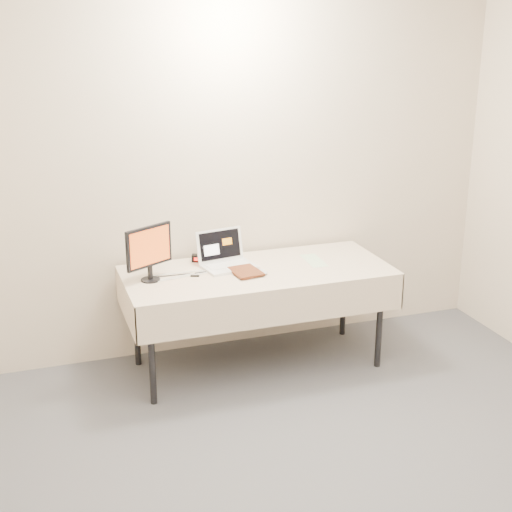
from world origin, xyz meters
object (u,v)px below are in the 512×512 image
object	(u,v)px
monitor	(149,249)
laptop	(225,258)
table	(257,278)
book	(233,258)

from	to	relation	value
monitor	laptop	bearing A→B (deg)	-16.23
table	monitor	distance (m)	0.80
table	monitor	world-z (taller)	monitor
table	laptop	distance (m)	0.27
laptop	monitor	world-z (taller)	monitor
table	monitor	size ratio (longest dim) A/B	4.94
table	laptop	size ratio (longest dim) A/B	4.65
monitor	book	world-z (taller)	monitor
monitor	table	bearing A→B (deg)	-31.28
laptop	book	bearing A→B (deg)	-101.51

